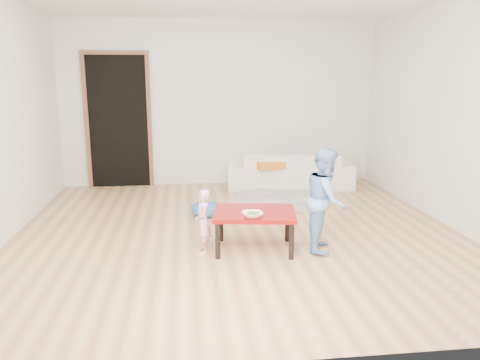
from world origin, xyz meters
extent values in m
cube|color=#A56F47|center=(0.00, 0.00, 0.00)|extent=(5.00, 5.00, 0.01)
cube|color=silver|center=(0.00, 2.50, 1.30)|extent=(5.00, 0.02, 2.60)
cube|color=silver|center=(2.50, 0.00, 1.30)|extent=(0.02, 5.00, 2.60)
imported|color=white|center=(1.06, 2.05, 0.28)|extent=(2.01, 0.96, 0.57)
cube|color=orange|center=(0.67, 1.81, 0.43)|extent=(0.48, 0.45, 0.11)
imported|color=white|center=(0.06, -0.76, 0.43)|extent=(0.20, 0.20, 0.05)
imported|color=pink|center=(-0.42, -0.60, 0.33)|extent=(0.17, 0.25, 0.65)
imported|color=#5B8BD4|center=(0.82, -0.64, 0.53)|extent=(0.54, 0.61, 1.05)
imported|color=#3167B9|center=(-0.31, 0.66, 0.07)|extent=(0.42, 0.42, 0.13)
camera|label=1|loc=(-0.58, -5.04, 1.75)|focal=35.00mm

